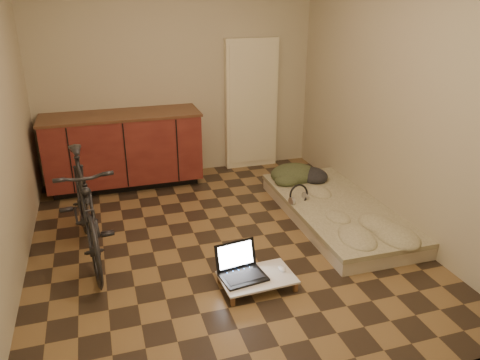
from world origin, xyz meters
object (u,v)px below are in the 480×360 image
object	(u,v)px
futon	(337,211)
bicycle	(85,202)
laptop	(241,269)
lap_desk	(257,278)

from	to	relation	value
futon	bicycle	bearing A→B (deg)	-179.33
bicycle	futon	world-z (taller)	bicycle
futon	laptop	distance (m)	1.58
bicycle	laptop	size ratio (longest dim) A/B	4.22
futon	lap_desk	bearing A→B (deg)	-142.62
bicycle	futon	bearing A→B (deg)	-5.86
futon	laptop	size ratio (longest dim) A/B	5.19
futon	laptop	world-z (taller)	laptop
bicycle	laptop	world-z (taller)	bicycle
futon	lap_desk	distance (m)	1.52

